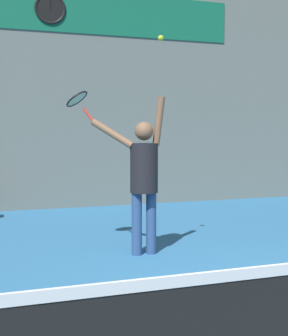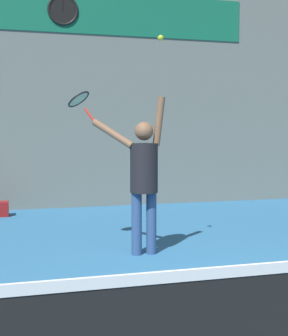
{
  "view_description": "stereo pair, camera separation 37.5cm",
  "coord_description": "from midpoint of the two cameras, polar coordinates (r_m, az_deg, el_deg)",
  "views": [
    {
      "loc": [
        -2.24,
        -3.18,
        1.55
      ],
      "look_at": [
        -0.38,
        2.31,
        1.09
      ],
      "focal_mm": 50.0,
      "sensor_mm": 36.0,
      "label": 1
    },
    {
      "loc": [
        -1.89,
        -3.29,
        1.55
      ],
      "look_at": [
        -0.38,
        2.31,
        1.09
      ],
      "focal_mm": 50.0,
      "sensor_mm": 36.0,
      "label": 2
    }
  ],
  "objects": [
    {
      "name": "sponsor_banner",
      "position": [
        9.95,
        -6.52,
        18.28
      ],
      "size": [
        5.6,
        0.02,
        0.86
      ],
      "color": "#146B4C"
    },
    {
      "name": "scoreboard_clock",
      "position": [
        9.77,
        -12.5,
        18.46
      ],
      "size": [
        0.61,
        0.06,
        0.61
      ],
      "color": "black"
    },
    {
      "name": "back_wall",
      "position": [
        9.76,
        -6.52,
        10.04
      ],
      "size": [
        18.0,
        0.1,
        5.0
      ],
      "color": "slate",
      "rests_on": "ground_plane"
    },
    {
      "name": "tennis_player",
      "position": [
        5.83,
        -1.93,
        -0.63
      ],
      "size": [
        0.89,
        0.56,
        1.98
      ],
      "color": "#2D4C7F",
      "rests_on": "ground_plane"
    },
    {
      "name": "tennis_ball",
      "position": [
        5.88,
        0.17,
        15.55
      ],
      "size": [
        0.07,
        0.07,
        0.07
      ],
      "color": "#CCDB2D"
    },
    {
      "name": "ground_plane",
      "position": [
        4.14,
        13.42,
        -17.59
      ],
      "size": [
        18.0,
        18.0,
        0.0
      ],
      "primitive_type": "plane",
      "color": "teal"
    },
    {
      "name": "tennis_racket",
      "position": [
        6.09,
        -9.85,
        8.15
      ],
      "size": [
        0.4,
        0.42,
        0.4
      ],
      "color": "red"
    }
  ]
}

